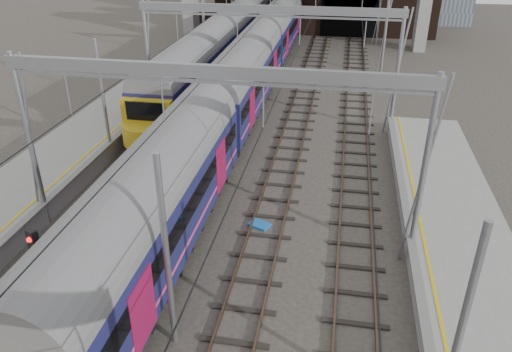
% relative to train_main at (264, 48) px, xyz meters
% --- Properties ---
extents(tracks, '(14.40, 80.00, 0.22)m').
position_rel_train_main_xyz_m(tracks, '(2.00, -17.65, -2.65)').
color(tracks, '#4C3828').
rests_on(tracks, ground).
extents(overhead_line, '(16.80, 80.00, 8.00)m').
position_rel_train_main_xyz_m(overhead_line, '(2.00, -11.16, 3.89)').
color(overhead_line, gray).
rests_on(overhead_line, ground).
extents(train_main, '(3.11, 71.82, 5.25)m').
position_rel_train_main_xyz_m(train_main, '(0.00, 0.00, 0.00)').
color(train_main, black).
rests_on(train_main, ground).
extents(train_second, '(3.10, 53.64, 5.23)m').
position_rel_train_main_xyz_m(train_second, '(-4.00, 9.65, -0.01)').
color(train_second, black).
rests_on(train_second, ground).
extents(signal_near_left, '(0.38, 0.46, 4.75)m').
position_rel_train_main_xyz_m(signal_near_left, '(-1.61, -31.63, 0.33)').
color(signal_near_left, black).
rests_on(signal_near_left, ground).
extents(signal_near_centre, '(0.41, 0.48, 5.14)m').
position_rel_train_main_xyz_m(signal_near_centre, '(0.04, -30.39, 0.54)').
color(signal_near_centre, black).
rests_on(signal_near_centre, ground).
extents(equip_cover_a, '(1.16, 1.00, 0.11)m').
position_rel_train_main_xyz_m(equip_cover_a, '(-0.00, -26.69, -2.62)').
color(equip_cover_a, blue).
rests_on(equip_cover_a, ground).
extents(equip_cover_b, '(1.13, 0.99, 0.11)m').
position_rel_train_main_xyz_m(equip_cover_b, '(3.63, -23.22, -2.62)').
color(equip_cover_b, blue).
rests_on(equip_cover_b, ground).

